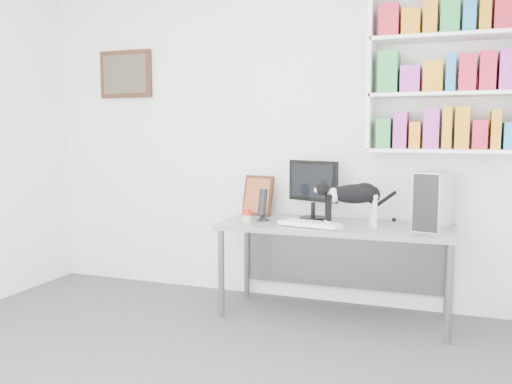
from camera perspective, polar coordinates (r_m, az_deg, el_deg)
room at (r=2.73m, az=-13.22°, el=5.49°), size 4.01×4.01×2.70m
bookshelf at (r=4.16m, az=19.03°, el=12.44°), size 1.03×0.28×1.24m
wall_art at (r=5.11m, az=-13.55°, el=11.96°), size 0.52×0.04×0.42m
desk at (r=4.12m, az=8.30°, el=-8.22°), size 1.70×0.69×0.70m
monitor at (r=4.22m, az=6.06°, el=0.26°), size 0.49×0.35×0.47m
keyboard at (r=3.93m, az=5.76°, el=-3.37°), size 0.47×0.26×0.03m
pc_tower at (r=4.01m, az=18.15°, el=-0.81°), size 0.26×0.43×0.40m
speaker at (r=4.15m, az=0.70°, el=-1.29°), size 0.14×0.14×0.26m
leaning_print at (r=4.44m, az=0.22°, el=-0.28°), size 0.29×0.17×0.33m
soup_can at (r=4.11m, az=-0.99°, el=-2.47°), size 0.09×0.09×0.10m
cat at (r=3.90m, az=10.16°, el=-1.35°), size 0.54×0.34×0.33m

